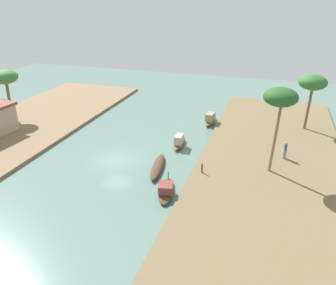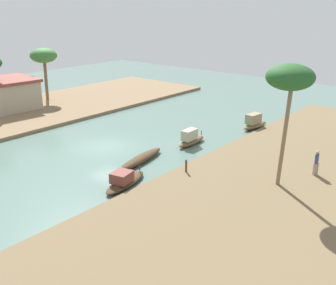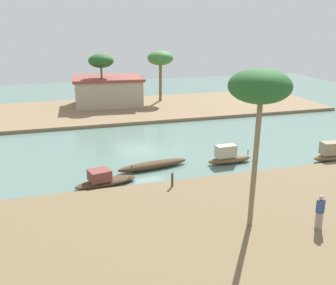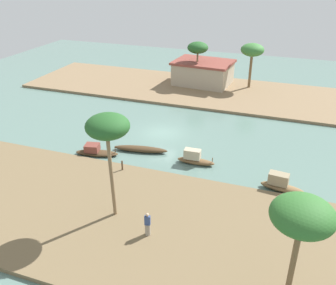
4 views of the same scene
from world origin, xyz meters
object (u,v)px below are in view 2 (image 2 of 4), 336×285
Objects in this scene: mooring_post at (186,166)px; palm_tree_left_near at (290,79)px; sampan_with_red_awning at (254,123)px; sampan_with_tall_canopy at (124,180)px; person_on_near_bank at (316,165)px; palm_tree_right_tall at (44,56)px; sampan_near_left_bank at (191,139)px; sampan_foreground at (141,159)px.

palm_tree_left_near reaches higher than mooring_post.
sampan_with_red_awning reaches higher than sampan_with_tall_canopy.
palm_tree_right_tall is at bearing -104.31° from person_on_near_bank.
sampan_with_red_awning is at bearing -143.25° from person_on_near_bank.
mooring_post is (3.75, -2.06, 0.37)m from sampan_with_tall_canopy.
sampan_near_left_bank is at bearing -3.25° from sampan_with_tall_canopy.
palm_tree_right_tall reaches higher than sampan_near_left_bank.
sampan_near_left_bank is at bearing 34.11° from mooring_post.
palm_tree_left_near reaches higher than palm_tree_right_tall.
palm_tree_left_near is at bearing -110.90° from sampan_near_left_bank.
sampan_with_red_awning is 11.46m from person_on_near_bank.
sampan_foreground is 0.87× the size of palm_tree_right_tall.
sampan_near_left_bank reaches higher than mooring_post.
sampan_with_tall_canopy is at bearing -160.78° from sampan_foreground.
sampan_foreground is 1.55× the size of sampan_near_left_bank.
sampan_near_left_bank reaches higher than sampan_foreground.
palm_tree_left_near is (5.91, -7.74, 6.55)m from sampan_with_tall_canopy.
sampan_near_left_bank is 10.38m from person_on_near_bank.
palm_tree_right_tall is (4.44, 31.50, -1.60)m from palm_tree_left_near.
person_on_near_bank is at bearing -73.95° from sampan_foreground.
sampan_foreground is at bearing -76.00° from person_on_near_bank.
palm_tree_right_tall reaches higher than sampan_with_tall_canopy.
sampan_foreground is 4.10m from mooring_post.
palm_tree_left_near is (-3.10, -9.25, 6.42)m from sampan_near_left_bank.
sampan_near_left_bank is 0.56× the size of palm_tree_right_tall.
sampan_near_left_bank is at bearing 172.46° from sampan_with_red_awning.
palm_tree_left_near reaches higher than sampan_with_red_awning.
sampan_foreground is 0.69× the size of palm_tree_left_near.
palm_tree_left_near is at bearing -32.35° from person_on_near_bank.
person_on_near_bank reaches higher than sampan_foreground.
sampan_with_red_awning is 2.05× the size of person_on_near_bank.
mooring_post is 0.14× the size of palm_tree_right_tall.
palm_tree_left_near reaches higher than sampan_with_tall_canopy.
palm_tree_right_tall is at bearing 75.65° from mooring_post.
palm_tree_left_near reaches higher than sampan_foreground.
person_on_near_bank is (8.87, -8.86, 0.65)m from sampan_with_tall_canopy.
person_on_near_bank is 6.70m from palm_tree_left_near.
sampan_with_red_awning is 4.04× the size of mooring_post.
person_on_near_bank is (-0.14, -10.37, 0.51)m from sampan_near_left_bank.
person_on_near_bank is at bearing -20.64° from palm_tree_left_near.
sampan_foreground is at bearing 103.12° from palm_tree_left_near.
sampan_with_red_awning is at bearing -15.90° from sampan_near_left_bank.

